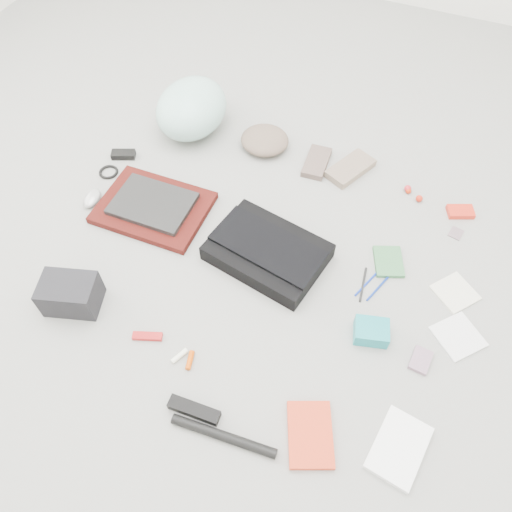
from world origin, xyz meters
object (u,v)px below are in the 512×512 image
at_px(camera_bag, 71,294).
at_px(book_red, 310,434).
at_px(laptop, 153,204).
at_px(accordion_wallet, 371,332).
at_px(messenger_bag, 268,252).
at_px(bike_helmet, 192,108).

relative_size(camera_bag, book_red, 0.95).
height_order(laptop, camera_bag, camera_bag).
relative_size(camera_bag, accordion_wallet, 1.67).
relative_size(messenger_bag, accordion_wallet, 3.65).
relative_size(messenger_bag, bike_helmet, 1.10).
bearing_deg(laptop, accordion_wallet, -13.31).
xyz_separation_m(bike_helmet, camera_bag, (0.04, -0.96, -0.05)).
distance_m(laptop, camera_bag, 0.47).
relative_size(messenger_bag, camera_bag, 2.19).
bearing_deg(laptop, camera_bag, -95.88).
height_order(laptop, book_red, laptop).
bearing_deg(book_red, accordion_wallet, 55.99).
height_order(camera_bag, book_red, camera_bag).
relative_size(laptop, camera_bag, 1.64).
relative_size(laptop, book_red, 1.56).
height_order(book_red, accordion_wallet, accordion_wallet).
relative_size(book_red, accordion_wallet, 1.75).
relative_size(bike_helmet, accordion_wallet, 3.31).
bearing_deg(accordion_wallet, camera_bag, -178.97).
xyz_separation_m(messenger_bag, camera_bag, (-0.53, -0.43, 0.03)).
bearing_deg(messenger_bag, laptop, -173.59).
bearing_deg(messenger_bag, accordion_wallet, -9.71).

